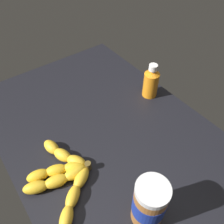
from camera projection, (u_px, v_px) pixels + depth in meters
The scene contains 4 objects.
ground_plane at pixel (101, 129), 87.77cm from camera, with size 96.27×68.83×4.01cm, color black.
banana_bunch at pixel (62, 175), 70.33cm from camera, with size 30.63×21.36×3.77cm.
peanut_butter_jar at pixel (149, 203), 58.14cm from camera, with size 8.62×8.62×15.99cm.
honey_bottle at pixel (151, 82), 93.57cm from camera, with size 6.10×6.10×14.82cm.
Camera 1 is at (47.72, -30.07, 65.68)cm, focal length 37.30 mm.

